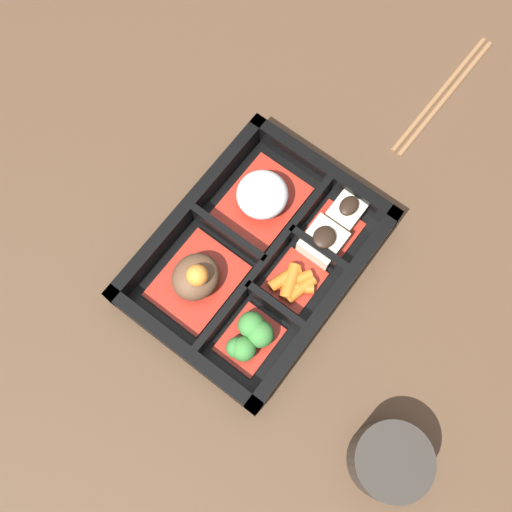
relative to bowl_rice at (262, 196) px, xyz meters
name	(u,v)px	position (x,y,z in m)	size (l,w,h in m)	color
ground_plane	(256,263)	(-0.06, -0.04, -0.03)	(3.00, 3.00, 0.00)	#4C3523
bento_base	(256,261)	(-0.06, -0.04, -0.02)	(0.26, 0.20, 0.01)	black
bento_rim	(259,259)	(-0.06, -0.04, -0.01)	(0.26, 0.20, 0.04)	black
bowl_stew	(196,278)	(-0.12, 0.00, 0.00)	(0.10, 0.08, 0.05)	maroon
bowl_rice	(262,196)	(0.00, 0.00, 0.00)	(0.10, 0.08, 0.04)	maroon
bowl_greens	(250,336)	(-0.13, -0.08, 0.00)	(0.06, 0.05, 0.03)	maroon
bowl_carrots	(294,282)	(-0.06, -0.08, -0.01)	(0.06, 0.05, 0.02)	maroon
bowl_tofu	(333,229)	(0.02, -0.08, 0.00)	(0.09, 0.05, 0.03)	maroon
tea_cup	(390,461)	(-0.15, -0.26, 0.00)	(0.08, 0.08, 0.05)	#2D2823
chopsticks	(443,94)	(0.25, -0.09, -0.03)	(0.20, 0.02, 0.01)	brown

